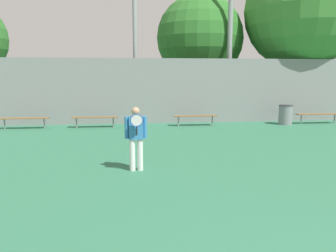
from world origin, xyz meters
TOP-DOWN VIEW (x-y plane):
  - tennis_player at (-1.87, 6.55)m, footprint 0.55×0.41m
  - bench_courtside_near at (7.16, 13.56)m, footprint 2.18×0.40m
  - bench_courtside_far at (-3.62, 13.56)m, footprint 2.06×0.40m
  - bench_adjacent_court at (1.03, 13.56)m, footprint 2.03×0.40m
  - bench_by_gate at (-6.69, 13.56)m, footprint 2.12×0.40m
  - light_pole_far_right at (-1.71, 15.53)m, footprint 0.90×0.60m
  - light_pole_center_back at (3.19, 15.57)m, footprint 0.90×0.60m
  - trash_bin at (5.41, 13.46)m, footprint 0.67×0.67m
  - back_fence at (0.00, 14.62)m, footprint 25.67×0.06m
  - tree_green_broad at (7.53, 16.40)m, footprint 6.34×6.34m
  - tree_dark_dense at (2.13, 18.04)m, footprint 5.07×5.07m

SIDE VIEW (x-z plane):
  - bench_adjacent_court at x=1.03m, z-range 0.20..0.70m
  - bench_courtside_far at x=-3.62m, z-range 0.20..0.70m
  - bench_by_gate at x=-6.69m, z-range 0.21..0.70m
  - bench_courtside_near at x=7.16m, z-range 0.21..0.70m
  - trash_bin at x=5.41m, z-range 0.00..0.95m
  - tennis_player at x=-1.87m, z-range 0.10..1.70m
  - back_fence at x=0.00m, z-range 0.00..3.17m
  - tree_dark_dense at x=2.13m, z-range 0.98..8.01m
  - light_pole_far_right at x=-1.71m, z-range 1.03..10.47m
  - tree_green_broad at x=7.53m, z-range 1.32..10.33m
  - light_pole_center_back at x=3.19m, z-range 0.80..11.15m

